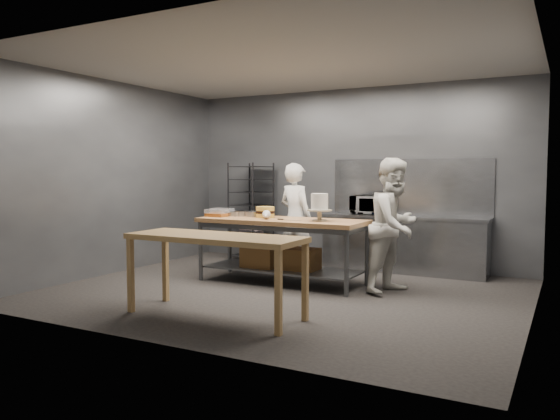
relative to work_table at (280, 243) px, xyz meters
name	(u,v)px	position (x,y,z in m)	size (l,w,h in m)	color
ground	(284,292)	(0.32, -0.49, -0.57)	(6.00, 6.00, 0.00)	black
back_wall	(352,177)	(0.32, 2.01, 0.93)	(6.00, 0.04, 3.00)	#4C4F54
work_table	(280,243)	(0.00, 0.00, 0.00)	(2.40, 0.90, 0.92)	olive
near_counter	(215,243)	(0.23, -1.94, 0.24)	(2.00, 0.70, 0.90)	#9E7841
back_counter	(404,244)	(1.32, 1.69, -0.12)	(2.60, 0.60, 0.90)	slate
splashback_panel	(410,187)	(1.32, 1.99, 0.78)	(2.60, 0.02, 0.90)	slate
speed_rack	(251,212)	(-1.46, 1.61, 0.28)	(0.68, 0.72, 1.75)	black
chef_behind	(296,218)	(-0.16, 0.81, 0.29)	(0.63, 0.41, 1.72)	white
chef_right	(395,225)	(1.61, 0.18, 0.31)	(0.86, 0.67, 1.77)	silver
microwave	(369,205)	(0.73, 1.69, 0.48)	(0.54, 0.37, 0.30)	black
frosted_cake_stand	(320,204)	(0.64, -0.06, 0.58)	(0.34, 0.34, 0.38)	#ACA389
layer_cake	(265,212)	(-0.31, 0.11, 0.43)	(0.27, 0.27, 0.16)	gold
cake_pans	(243,213)	(-0.75, 0.18, 0.39)	(0.60, 0.35, 0.07)	gray
piping_bag	(266,215)	(-0.12, -0.20, 0.41)	(0.12, 0.12, 0.38)	silver
offset_spatula	(286,220)	(0.17, -0.14, 0.35)	(0.36, 0.02, 0.02)	slate
pastry_clamshells	(219,212)	(-1.05, 0.02, 0.40)	(0.36, 0.44, 0.11)	#9A5C1E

